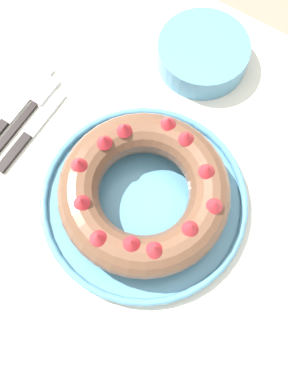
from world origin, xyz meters
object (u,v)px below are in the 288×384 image
object	(u,v)px
fork	(25,116)
cake_knife	(27,136)
serving_dish	(144,201)
serving_knife	(4,124)
side_bowl	(203,54)
bundt_cake	(144,192)

from	to	relation	value
fork	cake_knife	size ratio (longest dim) A/B	1.17
serving_dish	serving_knife	world-z (taller)	serving_dish
serving_dish	side_bowl	bearing A→B (deg)	101.53
fork	bundt_cake	bearing A→B (deg)	-2.29
bundt_cake	side_bowl	distance (m)	0.30
fork	serving_knife	size ratio (longest dim) A/B	0.87
serving_dish	fork	bearing A→B (deg)	175.26
fork	side_bowl	bearing A→B (deg)	54.98
serving_dish	cake_knife	size ratio (longest dim) A/B	1.88
cake_knife	side_bowl	distance (m)	0.35
cake_knife	bundt_cake	bearing A→B (deg)	0.76
serving_knife	side_bowl	world-z (taller)	side_bowl
bundt_cake	side_bowl	world-z (taller)	bundt_cake
serving_dish	bundt_cake	size ratio (longest dim) A/B	1.26
bundt_cake	fork	world-z (taller)	bundt_cake
cake_knife	serving_dish	bearing A→B (deg)	0.76
serving_knife	serving_dish	bearing A→B (deg)	-2.18
serving_dish	fork	world-z (taller)	serving_dish
bundt_cake	serving_knife	bearing A→B (deg)	-177.76
bundt_cake	cake_knife	size ratio (longest dim) A/B	1.49
bundt_cake	fork	xyz separation A→B (m)	(-0.27, 0.02, -0.05)
bundt_cake	serving_knife	size ratio (longest dim) A/B	1.11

